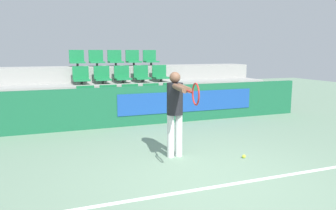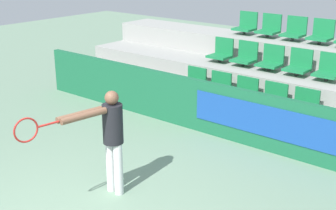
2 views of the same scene
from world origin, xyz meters
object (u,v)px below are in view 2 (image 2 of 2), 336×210
stadium_chair_8 (299,65)px  stadium_chair_13 (321,34)px  stadium_chair_4 (304,107)px  stadium_chair_7 (271,60)px  stadium_chair_2 (244,94)px  stadium_chair_10 (246,25)px  tennis_player (108,134)px  stadium_chair_6 (245,56)px  stadium_chair_12 (294,31)px  stadium_chair_9 (329,70)px  stadium_chair_1 (218,88)px  stadium_chair_3 (273,100)px  stadium_chair_5 (221,52)px  stadium_chair_11 (269,28)px  stadium_chair_0 (194,83)px

stadium_chair_8 → stadium_chair_13: bearing=90.0°
stadium_chair_4 → stadium_chair_13: 2.35m
stadium_chair_7 → stadium_chair_2: bearing=-90.0°
stadium_chair_10 → tennis_player: 5.78m
stadium_chair_13 → tennis_player: size_ratio=0.33×
stadium_chair_6 → stadium_chair_4: bearing=-29.0°
stadium_chair_6 → stadium_chair_12: bearing=59.0°
stadium_chair_6 → stadium_chair_9: same height
stadium_chair_6 → stadium_chair_13: (1.23, 1.03, 0.48)m
stadium_chair_1 → stadium_chair_2: 0.62m
stadium_chair_3 → stadium_chair_5: (-1.85, 1.03, 0.48)m
stadium_chair_5 → stadium_chair_3: bearing=-29.0°
stadium_chair_8 → stadium_chair_11: size_ratio=1.00×
stadium_chair_13 → stadium_chair_10: bearing=180.0°
stadium_chair_2 → stadium_chair_12: size_ratio=1.00×
stadium_chair_3 → tennis_player: 3.65m
stadium_chair_3 → stadium_chair_4: (0.62, 0.00, 0.00)m
stadium_chair_12 → stadium_chair_5: bearing=-140.2°
stadium_chair_1 → stadium_chair_9: 2.17m
stadium_chair_3 → stadium_chair_5: 2.17m
stadium_chair_5 → stadium_chair_6: (0.62, 0.00, 0.00)m
stadium_chair_8 → tennis_player: (-0.72, -4.60, -0.22)m
stadium_chair_5 → stadium_chair_6: same height
stadium_chair_0 → stadium_chair_5: stadium_chair_5 is taller
stadium_chair_0 → stadium_chair_13: bearing=48.0°
stadium_chair_11 → stadium_chair_7: bearing=-59.0°
stadium_chair_3 → stadium_chair_13: stadium_chair_13 is taller
stadium_chair_10 → stadium_chair_8: bearing=-29.0°
stadium_chair_12 → stadium_chair_8: bearing=-59.0°
stadium_chair_12 → stadium_chair_11: bearing=180.0°
stadium_chair_5 → stadium_chair_10: size_ratio=1.00×
stadium_chair_3 → stadium_chair_6: bearing=140.2°
stadium_chair_8 → stadium_chair_13: size_ratio=1.00×
stadium_chair_5 → stadium_chair_8: (1.85, 0.00, 0.00)m
stadium_chair_0 → stadium_chair_4: same height
stadium_chair_6 → stadium_chair_8: (1.23, 0.00, 0.00)m
stadium_chair_5 → stadium_chair_2: bearing=-39.8°
stadium_chair_0 → tennis_player: 3.76m
stadium_chair_3 → stadium_chair_6: stadium_chair_6 is taller
stadium_chair_5 → stadium_chair_7: bearing=0.0°
stadium_chair_10 → stadium_chair_6: bearing=-59.0°
stadium_chair_9 → stadium_chair_3: bearing=-121.0°
stadium_chair_9 → stadium_chair_11: bearing=151.0°
stadium_chair_4 → stadium_chair_9: size_ratio=1.00×
stadium_chair_3 → stadium_chair_12: bearing=106.7°
stadium_chair_0 → stadium_chair_7: stadium_chair_7 is taller
stadium_chair_9 → stadium_chair_10: 2.71m
stadium_chair_8 → tennis_player: tennis_player is taller
stadium_chair_1 → stadium_chair_0: bearing=180.0°
stadium_chair_0 → stadium_chair_1: size_ratio=1.00×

